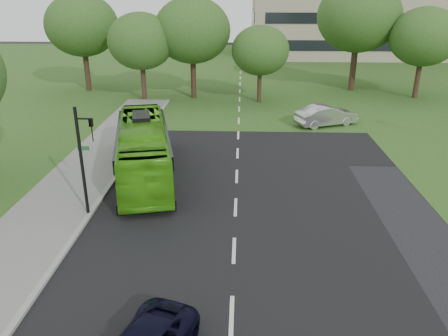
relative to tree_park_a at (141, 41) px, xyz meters
name	(u,v)px	position (x,y,z in m)	size (l,w,h in m)	color
ground	(235,227)	(9.58, -25.30, -5.74)	(160.00, 160.00, 0.00)	black
street_surfaces	(235,107)	(9.20, -2.55, -5.72)	(120.00, 120.00, 0.15)	black
tree_park_a	(141,41)	(0.00, 0.00, 0.00)	(6.37, 6.37, 8.46)	black
tree_park_b	(192,30)	(4.84, 1.41, 0.91)	(7.53, 7.53, 9.87)	black
tree_park_c	(260,51)	(11.51, -0.23, -0.78)	(5.51, 5.51, 7.32)	black
tree_park_d	(359,16)	(21.91, 5.67, 2.04)	(8.69, 8.69, 11.50)	black
tree_park_e	(424,37)	(27.62, 2.16, 0.32)	(6.70, 6.70, 8.93)	black
tree_park_f	(82,25)	(-7.15, 4.38, 1.16)	(7.60, 7.60, 10.15)	black
bus	(143,149)	(4.08, -19.19, -4.15)	(2.68, 11.45, 3.19)	#4AAF17
sedan	(326,115)	(16.68, -8.30, -4.90)	(1.78, 5.10, 1.68)	#BDBCC1
traffic_light	(84,154)	(2.55, -24.42, -2.56)	(0.87, 0.22, 5.43)	black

